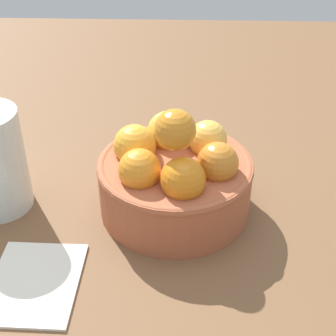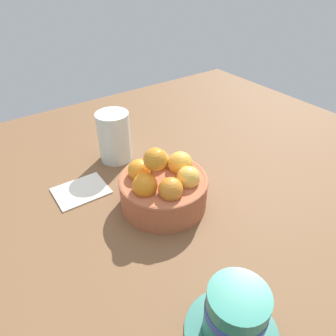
{
  "view_description": "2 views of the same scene",
  "coord_description": "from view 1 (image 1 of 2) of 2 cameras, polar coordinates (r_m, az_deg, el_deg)",
  "views": [
    {
      "loc": [
        42.93,
        0.78,
        34.74
      ],
      "look_at": [
        -0.43,
        -0.74,
        4.96
      ],
      "focal_mm": 53.67,
      "sensor_mm": 36.0,
      "label": 1
    },
    {
      "loc": [
        24.82,
        36.43,
        39.74
      ],
      "look_at": [
        -1.51,
        -0.72,
        7.28
      ],
      "focal_mm": 32.95,
      "sensor_mm": 36.0,
      "label": 2
    }
  ],
  "objects": [
    {
      "name": "ground_plane",
      "position": [
        0.56,
        0.75,
        -5.9
      ],
      "size": [
        128.18,
        108.16,
        3.51
      ],
      "primitive_type": "cube",
      "color": "brown"
    },
    {
      "name": "folded_napkin",
      "position": [
        0.48,
        -14.96,
        -12.35
      ],
      "size": [
        10.31,
        8.25,
        0.6
      ],
      "primitive_type": "cube",
      "rotation": [
        0.0,
        0.0,
        -0.02
      ],
      "color": "white",
      "rests_on": "ground_plane"
    },
    {
      "name": "terracotta_bowl",
      "position": [
        0.53,
        0.74,
        -0.83
      ],
      "size": [
        16.28,
        16.28,
        12.83
      ],
      "color": "#AD5938",
      "rests_on": "ground_plane"
    }
  ]
}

